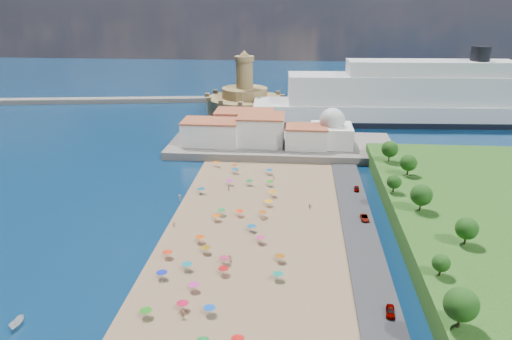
# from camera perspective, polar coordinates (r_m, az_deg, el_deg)

# --- Properties ---
(ground) EXTENTS (700.00, 700.00, 0.00)m
(ground) POSITION_cam_1_polar(r_m,az_deg,el_deg) (136.82, -2.60, -6.64)
(ground) COLOR #071938
(ground) RESTS_ON ground
(terrace) EXTENTS (90.00, 36.00, 3.00)m
(terrace) POSITION_cam_1_polar(r_m,az_deg,el_deg) (203.37, 2.87, 2.78)
(terrace) COLOR #59544C
(terrace) RESTS_ON ground
(jetty) EXTENTS (18.00, 70.00, 2.40)m
(jetty) POSITION_cam_1_polar(r_m,az_deg,el_deg) (238.79, -2.09, 5.28)
(jetty) COLOR #59544C
(jetty) RESTS_ON ground
(breakwater) EXTENTS (199.03, 34.77, 2.60)m
(breakwater) POSITION_cam_1_polar(r_m,az_deg,el_deg) (308.13, -19.57, 7.48)
(breakwater) COLOR #59544C
(breakwater) RESTS_ON ground
(waterfront_buildings) EXTENTS (57.00, 29.00, 11.00)m
(waterfront_buildings) POSITION_cam_1_polar(r_m,az_deg,el_deg) (203.09, -0.78, 4.65)
(waterfront_buildings) COLOR silver
(waterfront_buildings) RESTS_ON terrace
(domed_building) EXTENTS (16.00, 16.00, 15.00)m
(domed_building) POSITION_cam_1_polar(r_m,az_deg,el_deg) (199.70, 8.65, 4.49)
(domed_building) COLOR silver
(domed_building) RESTS_ON terrace
(fortress) EXTENTS (40.00, 40.00, 32.40)m
(fortress) POSITION_cam_1_polar(r_m,az_deg,el_deg) (266.58, -1.31, 8.03)
(fortress) COLOR #9A814D
(fortress) RESTS_ON ground
(cruise_ship) EXTENTS (169.33, 33.93, 36.79)m
(cruise_ship) POSITION_cam_1_polar(r_m,az_deg,el_deg) (256.85, 18.97, 7.48)
(cruise_ship) COLOR black
(cruise_ship) RESTS_ON ground
(beach_parasols) EXTENTS (30.42, 117.65, 2.20)m
(beach_parasols) POSITION_cam_1_polar(r_m,az_deg,el_deg) (123.68, -3.89, -8.59)
(beach_parasols) COLOR gray
(beach_parasols) RESTS_ON beach
(beachgoers) EXTENTS (41.13, 90.35, 1.87)m
(beachgoers) POSITION_cam_1_polar(r_m,az_deg,el_deg) (133.80, -3.39, -6.75)
(beachgoers) COLOR tan
(beachgoers) RESTS_ON beach
(parked_cars) EXTENTS (2.25, 69.41, 1.45)m
(parked_cars) POSITION_cam_1_polar(r_m,az_deg,el_deg) (134.75, 12.75, -6.93)
(parked_cars) COLOR gray
(parked_cars) RESTS_ON promenade
(hillside_trees) EXTENTS (15.95, 110.30, 7.64)m
(hillside_trees) POSITION_cam_1_polar(r_m,az_deg,el_deg) (129.88, 18.94, -4.32)
(hillside_trees) COLOR #382314
(hillside_trees) RESTS_ON hillside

